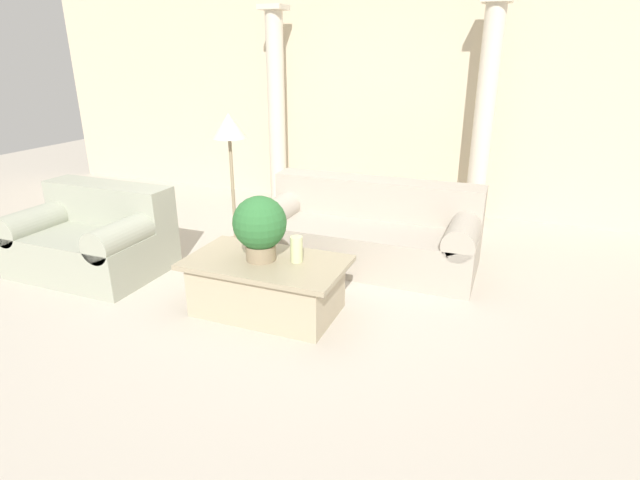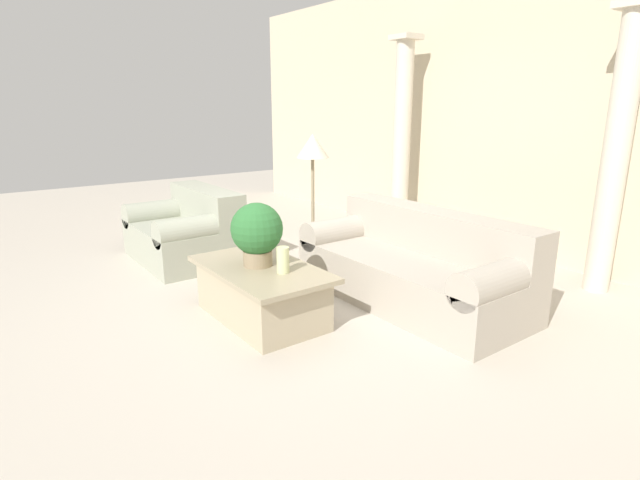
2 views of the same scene
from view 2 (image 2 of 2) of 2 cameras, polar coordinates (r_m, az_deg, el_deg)
ground_plane at (r=4.44m, az=-2.23°, el=-7.05°), size 16.00×16.00×0.00m
wall_back at (r=6.14m, az=20.42°, el=13.56°), size 10.00×0.06×3.20m
sofa_long at (r=4.46m, az=10.81°, el=-2.85°), size 2.08×0.92×0.78m
loveseat at (r=5.74m, az=-14.92°, el=1.06°), size 1.32×0.92×0.78m
coffee_table at (r=4.05m, az=-6.71°, el=-5.93°), size 1.24×0.71×0.44m
potted_plant at (r=3.94m, az=-7.22°, el=0.98°), size 0.41×0.41×0.51m
pillar_candle at (r=3.79m, az=-4.26°, el=-2.29°), size 0.10×0.10×0.20m
floor_lamp at (r=5.37m, az=-0.85°, el=9.65°), size 0.35×0.35×1.38m
column_left at (r=6.59m, az=9.34°, el=11.53°), size 0.31×0.31×2.50m
column_right at (r=5.13m, az=30.73°, el=8.60°), size 0.31×0.31×2.50m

